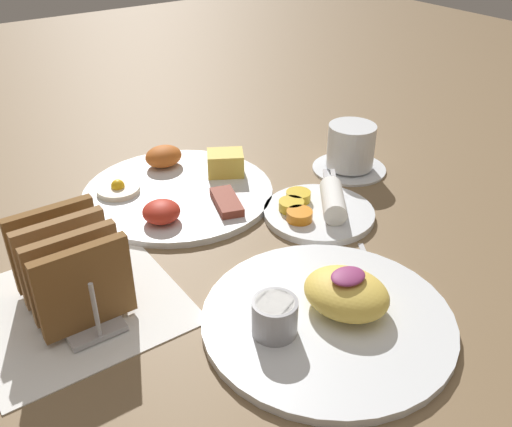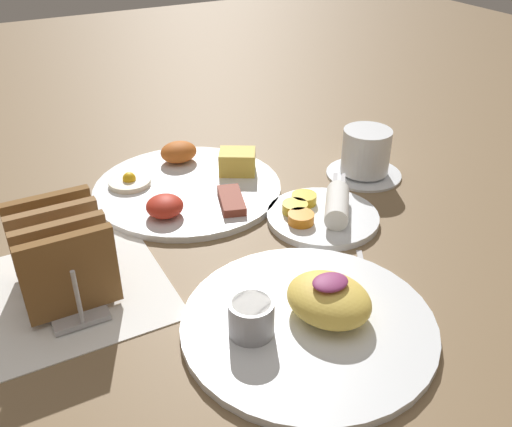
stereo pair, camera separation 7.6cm
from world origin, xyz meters
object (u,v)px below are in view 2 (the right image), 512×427
object	(u,v)px
plate_breakfast	(188,184)
plate_foreground	(309,317)
toast_rack	(62,256)
plate_condiments	(323,213)
coffee_cup	(366,155)

from	to	relation	value
plate_breakfast	plate_foreground	world-z (taller)	plate_foreground
plate_breakfast	plate_foreground	distance (m)	0.35
plate_breakfast	toast_rack	size ratio (longest dim) A/B	1.93
plate_condiments	toast_rack	world-z (taller)	toast_rack
plate_condiments	plate_foreground	xyz separation A→B (m)	(-0.14, -0.18, 0.00)
plate_foreground	plate_breakfast	bearing A→B (deg)	89.45
plate_breakfast	coffee_cup	distance (m)	0.28
plate_condiments	coffee_cup	size ratio (longest dim) A/B	1.31
plate_breakfast	coffee_cup	bearing A→B (deg)	-17.89
toast_rack	plate_foreground	bearing A→B (deg)	-40.47
plate_breakfast	plate_condiments	xyz separation A→B (m)	(0.13, -0.17, 0.00)
plate_foreground	coffee_cup	xyz separation A→B (m)	(0.27, 0.26, 0.02)
coffee_cup	toast_rack	bearing A→B (deg)	-171.10
plate_foreground	toast_rack	xyz separation A→B (m)	(-0.21, 0.18, 0.04)
plate_breakfast	plate_foreground	size ratio (longest dim) A/B	1.04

